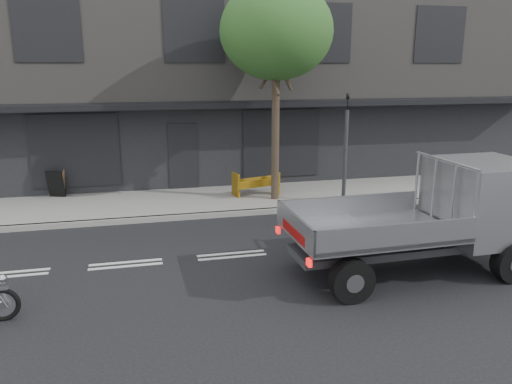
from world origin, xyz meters
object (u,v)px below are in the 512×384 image
object	(u,v)px
construction_barrier	(257,185)
sandwich_board	(55,184)
flatbed_ute	(464,206)
street_tree	(276,32)
traffic_light_pole	(345,154)

from	to	relation	value
construction_barrier	sandwich_board	world-z (taller)	sandwich_board
flatbed_ute	construction_barrier	size ratio (longest dim) A/B	3.69
sandwich_board	flatbed_ute	bearing A→B (deg)	-19.21
street_tree	construction_barrier	xyz separation A→B (m)	(-0.50, 0.34, -4.72)
traffic_light_pole	street_tree	bearing A→B (deg)	156.97
street_tree	construction_barrier	bearing A→B (deg)	145.63
flatbed_ute	construction_barrier	world-z (taller)	flatbed_ute
street_tree	sandwich_board	size ratio (longest dim) A/B	7.74
street_tree	flatbed_ute	size ratio (longest dim) A/B	1.27
street_tree	sandwich_board	distance (m)	8.51
construction_barrier	flatbed_ute	bearing A→B (deg)	-64.48
street_tree	construction_barrier	distance (m)	4.76
traffic_light_pole	flatbed_ute	size ratio (longest dim) A/B	0.66
construction_barrier	sandwich_board	xyz separation A→B (m)	(-6.37, 1.46, 0.03)
flatbed_ute	traffic_light_pole	bearing A→B (deg)	94.49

